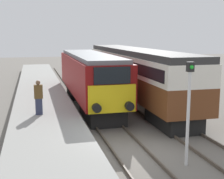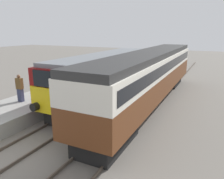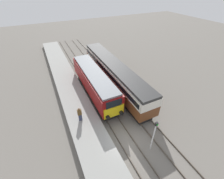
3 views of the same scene
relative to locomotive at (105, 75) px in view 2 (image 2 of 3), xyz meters
The scene contains 7 objects.
ground_plane 9.55m from the locomotive, 90.00° to the right, with size 120.00×120.00×0.00m, color slate.
platform_left 3.90m from the locomotive, 158.06° to the right, with size 3.50×50.00×0.83m.
rails_near_track 4.75m from the locomotive, 90.00° to the right, with size 1.51×60.00×0.14m.
rails_far_track 5.84m from the locomotive, 51.85° to the right, with size 1.50×60.00×0.14m.
locomotive is the anchor object (origin of this frame).
passenger_carriage 3.48m from the locomotive, 11.26° to the left, with size 2.75×18.09×3.92m.
person_on_platform 6.13m from the locomotive, 126.07° to the right, with size 0.44×0.26×1.79m.
Camera 2 is at (7.79, -5.24, 5.31)m, focal length 35.00 mm.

